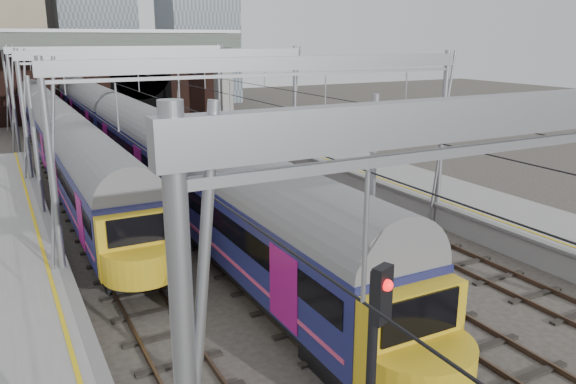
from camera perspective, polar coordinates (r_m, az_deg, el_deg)
ground at (r=16.90m, az=12.08°, el=-15.27°), size 160.00×160.00×0.00m
platform_left at (r=15.66m, az=-26.85°, el=-17.03°), size 4.32×55.00×1.12m
tracks at (r=28.97m, az=-7.07°, el=-1.76°), size 14.40×80.00×0.22m
overhead_line at (r=33.90m, az=-11.44°, el=11.83°), size 16.80×80.00×8.00m
retaining_wall at (r=63.99m, az=-18.08°, el=10.95°), size 28.00×2.75×9.00m
overbridge at (r=57.78m, az=-18.66°, el=13.42°), size 28.00×3.00×9.25m
train_main at (r=41.89m, az=-17.05°, el=6.48°), size 2.80×64.77×4.82m
train_second at (r=40.46m, az=-22.36°, el=5.53°), size 2.61×45.26×4.55m
signal_near_left at (r=9.71m, az=8.67°, el=-17.83°), size 0.41×0.48×5.17m
equip_cover_a at (r=15.38m, az=12.60°, el=-18.45°), size 0.94×0.70×0.10m
equip_cover_b at (r=18.94m, az=5.03°, el=-11.26°), size 0.89×0.76×0.09m
equip_cover_c at (r=19.50m, az=13.72°, el=-10.81°), size 1.00×0.80×0.11m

